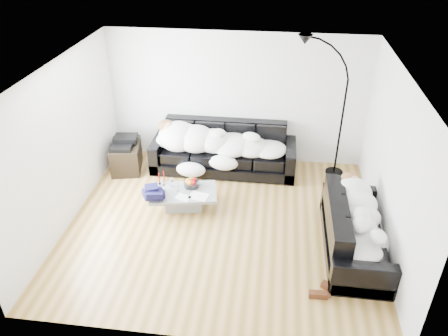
# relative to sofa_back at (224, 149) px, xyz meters

# --- Properties ---
(ground) EXTENTS (5.00, 5.00, 0.00)m
(ground) POSITION_rel_sofa_back_xyz_m (0.20, -1.75, -0.46)
(ground) COLOR olive
(ground) RESTS_ON ground
(wall_back) EXTENTS (5.00, 0.02, 2.60)m
(wall_back) POSITION_rel_sofa_back_xyz_m (0.20, 0.50, 0.84)
(wall_back) COLOR silver
(wall_back) RESTS_ON ground
(wall_left) EXTENTS (0.02, 4.50, 2.60)m
(wall_left) POSITION_rel_sofa_back_xyz_m (-2.30, -1.75, 0.84)
(wall_left) COLOR silver
(wall_left) RESTS_ON ground
(wall_right) EXTENTS (0.02, 4.50, 2.60)m
(wall_right) POSITION_rel_sofa_back_xyz_m (2.70, -1.75, 0.84)
(wall_right) COLOR silver
(wall_right) RESTS_ON ground
(ceiling) EXTENTS (5.00, 5.00, 0.00)m
(ceiling) POSITION_rel_sofa_back_xyz_m (0.20, -1.75, 2.14)
(ceiling) COLOR white
(ceiling) RESTS_ON ground
(sofa_back) EXTENTS (2.79, 0.97, 0.91)m
(sofa_back) POSITION_rel_sofa_back_xyz_m (0.00, 0.00, 0.00)
(sofa_back) COLOR black
(sofa_back) RESTS_ON ground
(sofa_right) EXTENTS (0.87, 2.02, 0.82)m
(sofa_right) POSITION_rel_sofa_back_xyz_m (2.26, -2.11, -0.05)
(sofa_right) COLOR black
(sofa_right) RESTS_ON ground
(sleeper_back) EXTENTS (2.36, 0.81, 0.47)m
(sleeper_back) POSITION_rel_sofa_back_xyz_m (0.00, -0.05, 0.20)
(sleeper_back) COLOR white
(sleeper_back) RESTS_ON sofa_back
(sleeper_right) EXTENTS (0.73, 1.73, 0.42)m
(sleeper_right) POSITION_rel_sofa_back_xyz_m (2.26, -2.11, 0.18)
(sleeper_right) COLOR white
(sleeper_right) RESTS_ON sofa_right
(teal_cushion) EXTENTS (0.42, 0.38, 0.20)m
(teal_cushion) POSITION_rel_sofa_back_xyz_m (2.20, -1.48, 0.26)
(teal_cushion) COLOR #0B444E
(teal_cushion) RESTS_ON sofa_right
(coffee_table) EXTENTS (1.23, 0.86, 0.33)m
(coffee_table) POSITION_rel_sofa_back_xyz_m (-0.52, -1.38, -0.29)
(coffee_table) COLOR #939699
(coffee_table) RESTS_ON ground
(fruit_bowl) EXTENTS (0.32, 0.32, 0.16)m
(fruit_bowl) POSITION_rel_sofa_back_xyz_m (-0.40, -1.20, -0.04)
(fruit_bowl) COLOR white
(fruit_bowl) RESTS_ON coffee_table
(wine_glass_a) EXTENTS (0.09, 0.09, 0.18)m
(wine_glass_a) POSITION_rel_sofa_back_xyz_m (-0.75, -1.24, -0.04)
(wine_glass_a) COLOR white
(wine_glass_a) RESTS_ON coffee_table
(wine_glass_b) EXTENTS (0.10, 0.10, 0.19)m
(wine_glass_b) POSITION_rel_sofa_back_xyz_m (-0.85, -1.39, -0.03)
(wine_glass_b) COLOR white
(wine_glass_b) RESTS_ON coffee_table
(wine_glass_c) EXTENTS (0.07, 0.07, 0.16)m
(wine_glass_c) POSITION_rel_sofa_back_xyz_m (-0.61, -1.38, -0.05)
(wine_glass_c) COLOR white
(wine_glass_c) RESTS_ON coffee_table
(candle_left) EXTENTS (0.05, 0.05, 0.23)m
(candle_left) POSITION_rel_sofa_back_xyz_m (-0.97, -1.21, -0.01)
(candle_left) COLOR maroon
(candle_left) RESTS_ON coffee_table
(candle_right) EXTENTS (0.06, 0.06, 0.24)m
(candle_right) POSITION_rel_sofa_back_xyz_m (-0.90, -1.16, -0.01)
(candle_right) COLOR maroon
(candle_right) RESTS_ON coffee_table
(newspaper_a) EXTENTS (0.36, 0.30, 0.01)m
(newspaper_a) POSITION_rel_sofa_back_xyz_m (-0.23, -1.49, -0.12)
(newspaper_a) COLOR silver
(newspaper_a) RESTS_ON coffee_table
(newspaper_b) EXTENTS (0.29, 0.25, 0.01)m
(newspaper_b) POSITION_rel_sofa_back_xyz_m (-0.48, -1.55, -0.12)
(newspaper_b) COLOR silver
(newspaper_b) RESTS_ON coffee_table
(navy_jacket) EXTENTS (0.39, 0.34, 0.18)m
(navy_jacket) POSITION_rel_sofa_back_xyz_m (-0.96, -1.63, 0.04)
(navy_jacket) COLOR black
(navy_jacket) RESTS_ON coffee_table
(shoes) EXTENTS (0.47, 0.38, 0.10)m
(shoes) POSITION_rel_sofa_back_xyz_m (1.77, -3.08, -0.41)
(shoes) COLOR #472311
(shoes) RESTS_ON ground
(av_cabinet) EXTENTS (0.70, 0.89, 0.54)m
(av_cabinet) POSITION_rel_sofa_back_xyz_m (-1.91, -0.24, -0.18)
(av_cabinet) COLOR black
(av_cabinet) RESTS_ON ground
(stereo) EXTENTS (0.48, 0.39, 0.13)m
(stereo) POSITION_rel_sofa_back_xyz_m (-1.91, -0.24, 0.15)
(stereo) COLOR black
(stereo) RESTS_ON av_cabinet
(floor_lamp) EXTENTS (0.89, 0.44, 2.34)m
(floor_lamp) POSITION_rel_sofa_back_xyz_m (2.18, 0.13, 0.72)
(floor_lamp) COLOR black
(floor_lamp) RESTS_ON ground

